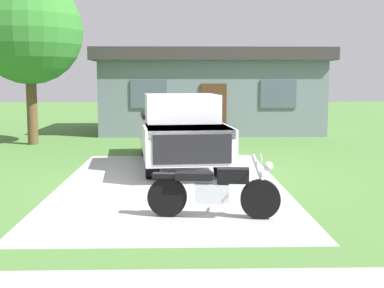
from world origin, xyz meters
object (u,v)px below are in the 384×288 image
at_px(shade_tree, 29,31).
at_px(neighbor_house, 210,90).
at_px(pickup_truck, 179,129).
at_px(motorcycle, 214,190).

relative_size(shade_tree, neighbor_house, 0.60).
bearing_deg(shade_tree, neighbor_house, 34.62).
distance_m(pickup_truck, neighbor_house, 9.07).
bearing_deg(neighbor_house, pickup_truck, -98.55).
xyz_separation_m(motorcycle, pickup_truck, (-0.57, 5.42, 0.48)).
relative_size(motorcycle, shade_tree, 0.38).
height_order(motorcycle, pickup_truck, pickup_truck).
distance_m(motorcycle, neighbor_house, 14.43).
bearing_deg(neighbor_house, motorcycle, -93.08).
height_order(motorcycle, shade_tree, shade_tree).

